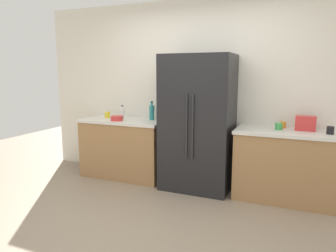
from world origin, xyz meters
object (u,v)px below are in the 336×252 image
cup_a (283,125)px  bottle_b (152,112)px  toaster (305,123)px  cup_d (279,126)px  refrigerator (198,123)px  bottle_a (122,113)px  cup_b (330,130)px  bowl_a (117,118)px  cup_c (107,115)px

cup_a → bottle_b: bearing=-179.0°
toaster → bottle_b: (-2.10, 0.05, 0.02)m
bottle_b → cup_d: (1.80, -0.12, -0.07)m
toaster → bottle_b: bottle_b is taller
refrigerator → bottle_a: bearing=175.9°
bottle_b → cup_b: bottle_b is taller
cup_d → bowl_a: cup_d is taller
refrigerator → cup_b: 1.59m
bottle_a → bowl_a: 0.18m
bottle_b → cup_c: size_ratio=3.00×
toaster → bottle_b: 2.10m
bottle_a → cup_b: 2.82m
cup_d → bowl_a: (-2.24, -0.15, -0.01)m
bottle_a → refrigerator: bearing=-4.1°
cup_d → cup_c: bearing=179.2°
bottle_b → cup_b: (2.37, -0.19, -0.07)m
toaster → cup_b: toaster is taller
toaster → cup_b: 0.30m
refrigerator → cup_b: (1.59, -0.01, 0.02)m
toaster → cup_c: bearing=-179.4°
bottle_a → bottle_b: bottle_b is taller
bowl_a → toaster: bearing=4.9°
bottle_b → refrigerator: bearing=-13.2°
toaster → cup_a: toaster is taller
bowl_a → bottle_b: bearing=31.6°
bowl_a → cup_d: bearing=3.9°
refrigerator → cup_c: bearing=176.2°
cup_b → cup_c: cup_c is taller
bottle_a → cup_c: bearing=177.5°
refrigerator → toaster: bearing=5.5°
toaster → bowl_a: toaster is taller
toaster → bottle_a: size_ratio=1.12×
refrigerator → bowl_a: size_ratio=9.95×
refrigerator → cup_c: (-1.50, 0.10, 0.02)m
refrigerator → cup_b: bearing=-0.4°
cup_b → cup_c: (-3.10, 0.11, 0.00)m
refrigerator → toaster: 1.34m
bottle_a → cup_b: bottle_a is taller
bottle_b → cup_d: bottle_b is taller
bottle_a → cup_a: bottle_a is taller
bottle_b → cup_b: bearing=-4.7°
bottle_b → bowl_a: bottle_b is taller
refrigerator → toaster: refrigerator is taller
refrigerator → cup_b: refrigerator is taller
refrigerator → cup_c: 1.51m
bottle_a → bowl_a: size_ratio=1.15×
refrigerator → cup_a: refrigerator is taller
bottle_b → cup_a: (1.85, 0.03, -0.07)m
cup_c → cup_d: cup_c is taller
cup_a → toaster: bearing=-18.7°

